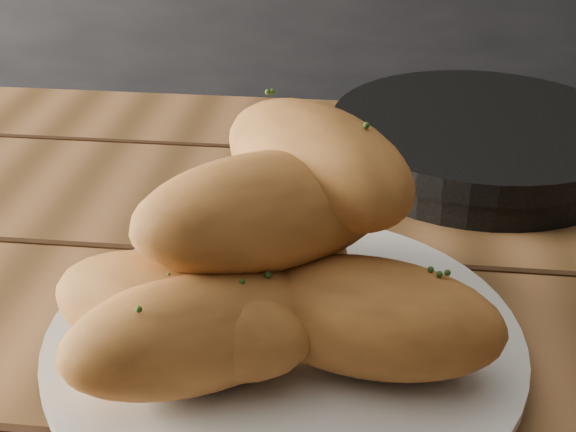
{
  "coord_description": "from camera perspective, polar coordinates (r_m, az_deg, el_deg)",
  "views": [
    {
      "loc": [
        0.37,
        -0.61,
        1.07
      ],
      "look_at": [
        0.33,
        -0.19,
        0.84
      ],
      "focal_mm": 50.0,
      "sensor_mm": 36.0,
      "label": 1
    }
  ],
  "objects": [
    {
      "name": "counter",
      "position": [
        2.43,
        -2.69,
        14.0
      ],
      "size": [
        2.8,
        0.6,
        0.9
      ],
      "primitive_type": "cube",
      "color": "black",
      "rests_on": "ground"
    },
    {
      "name": "plate",
      "position": [
        0.51,
        -0.26,
        -8.99
      ],
      "size": [
        0.3,
        0.3,
        0.02
      ],
      "color": "silver",
      "rests_on": "table"
    },
    {
      "name": "bread_rolls",
      "position": [
        0.47,
        -1.37,
        -3.35
      ],
      "size": [
        0.28,
        0.26,
        0.14
      ],
      "color": "#C97E37",
      "rests_on": "plate"
    },
    {
      "name": "skillet",
      "position": [
        0.78,
        13.64,
        5.28
      ],
      "size": [
        0.41,
        0.28,
        0.05
      ],
      "color": "black",
      "rests_on": "table"
    }
  ]
}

